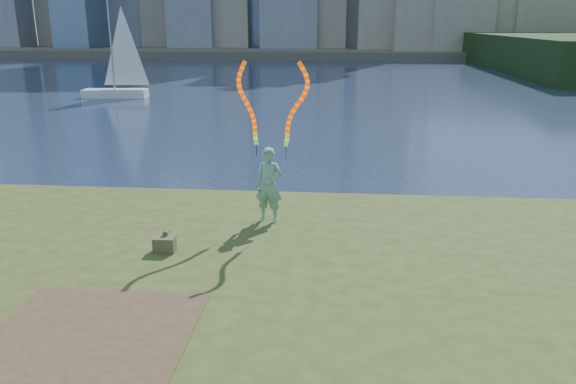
# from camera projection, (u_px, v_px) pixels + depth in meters

# --- Properties ---
(ground) EXTENTS (320.00, 320.00, 0.00)m
(ground) POSITION_uv_depth(u_px,v_px,m) (257.00, 293.00, 12.04)
(ground) COLOR #18243C
(ground) RESTS_ON ground
(grassy_knoll) EXTENTS (20.00, 18.00, 0.80)m
(grassy_knoll) POSITION_uv_depth(u_px,v_px,m) (238.00, 336.00, 9.76)
(grassy_knoll) COLOR #344217
(grassy_knoll) RESTS_ON ground
(dirt_patch) EXTENTS (3.20, 3.00, 0.02)m
(dirt_patch) POSITION_uv_depth(u_px,v_px,m) (92.00, 334.00, 8.95)
(dirt_patch) COLOR #47331E
(dirt_patch) RESTS_ON grassy_knoll
(far_shore) EXTENTS (320.00, 40.00, 1.20)m
(far_shore) POSITION_uv_depth(u_px,v_px,m) (331.00, 50.00, 102.37)
(far_shore) COLOR #4E4939
(far_shore) RESTS_ON ground
(woman_with_ribbons) EXTENTS (2.11, 0.61, 4.22)m
(woman_with_ribbons) POSITION_uv_depth(u_px,v_px,m) (269.00, 167.00, 13.62)
(woman_with_ribbons) COLOR #217D4E
(woman_with_ribbons) RESTS_ON grassy_knoll
(canvas_bag) EXTENTS (0.46, 0.53, 0.44)m
(canvas_bag) POSITION_uv_depth(u_px,v_px,m) (165.00, 243.00, 12.13)
(canvas_bag) COLOR #4D532D
(canvas_bag) RESTS_ON grassy_knoll
(sailboat) EXTENTS (5.11, 1.88, 7.69)m
(sailboat) POSITION_uv_depth(u_px,v_px,m) (118.00, 80.00, 42.45)
(sailboat) COLOR silver
(sailboat) RESTS_ON ground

